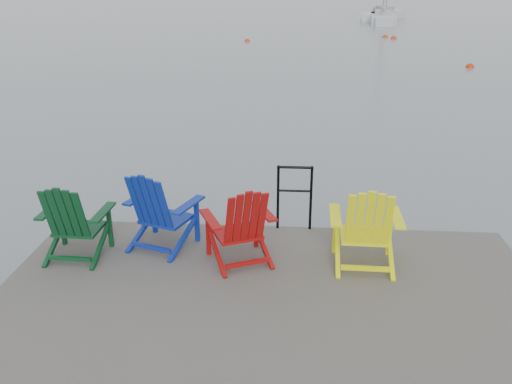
# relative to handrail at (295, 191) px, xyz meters

# --- Properties ---
(ground) EXTENTS (400.00, 400.00, 0.00)m
(ground) POSITION_rel_handrail_xyz_m (-0.25, -2.45, -1.04)
(ground) COLOR slate
(ground) RESTS_ON ground
(dock) EXTENTS (6.00, 5.00, 1.40)m
(dock) POSITION_rel_handrail_xyz_m (-0.25, -2.45, -0.69)
(dock) COLOR #2B2926
(dock) RESTS_ON ground
(handrail) EXTENTS (0.48, 0.04, 0.90)m
(handrail) POSITION_rel_handrail_xyz_m (0.00, 0.00, 0.00)
(handrail) COLOR black
(handrail) RESTS_ON dock
(chair_green) EXTENTS (0.81, 0.75, 0.99)m
(chair_green) POSITION_rel_handrail_xyz_m (-2.64, -1.01, -0.04)
(chair_green) COLOR #0A3A1B
(chair_green) RESTS_ON dock
(chair_blue) EXTENTS (0.99, 0.94, 1.04)m
(chair_blue) POSITION_rel_handrail_xyz_m (-1.67, -0.68, -0.02)
(chair_blue) COLOR navy
(chair_blue) RESTS_ON dock
(chair_red) EXTENTS (0.97, 0.93, 0.99)m
(chair_red) POSITION_rel_handrail_xyz_m (-0.63, -1.00, -0.04)
(chair_red) COLOR #990C0B
(chair_red) RESTS_ON dock
(chair_yellow) EXTENTS (0.85, 0.79, 1.05)m
(chair_yellow) POSITION_rel_handrail_xyz_m (0.83, -1.01, -0.01)
(chair_yellow) COLOR #FDFE0E
(chair_yellow) RESTS_ON dock
(sailboat_near) EXTENTS (2.99, 8.27, 11.21)m
(sailboat_near) POSITION_rel_handrail_xyz_m (8.10, 47.04, -0.69)
(sailboat_near) COLOR #BCBDC1
(sailboat_near) RESTS_ON ground
(sailboat_mid) EXTENTS (5.60, 8.72, 11.81)m
(sailboat_mid) POSITION_rel_handrail_xyz_m (9.04, 52.20, -0.69)
(sailboat_mid) COLOR silver
(sailboat_mid) RESTS_ON ground
(buoy_a) EXTENTS (0.38, 0.38, 0.38)m
(buoy_a) POSITION_rel_handrail_xyz_m (7.91, 18.79, -1.04)
(buoy_a) COLOR #BB2E0B
(buoy_a) RESTS_ON ground
(buoy_b) EXTENTS (0.35, 0.35, 0.35)m
(buoy_b) POSITION_rel_handrail_xyz_m (-3.14, 29.50, -1.04)
(buoy_b) COLOR red
(buoy_b) RESTS_ON ground
(buoy_c) EXTENTS (0.37, 0.37, 0.37)m
(buoy_c) POSITION_rel_handrail_xyz_m (6.26, 32.91, -1.04)
(buoy_c) COLOR red
(buoy_c) RESTS_ON ground
(buoy_d) EXTENTS (0.41, 0.41, 0.41)m
(buoy_d) POSITION_rel_handrail_xyz_m (6.68, 31.94, -1.04)
(buoy_d) COLOR red
(buoy_d) RESTS_ON ground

